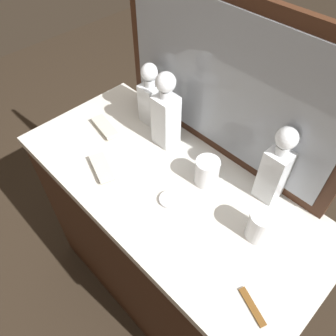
{
  "coord_description": "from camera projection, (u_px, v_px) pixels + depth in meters",
  "views": [
    {
      "loc": [
        0.53,
        -0.52,
        1.83
      ],
      "look_at": [
        0.0,
        0.0,
        0.99
      ],
      "focal_mm": 35.11,
      "sensor_mm": 36.0,
      "label": 1
    }
  ],
  "objects": [
    {
      "name": "crystal_tumbler_front",
      "position": [
        260.0,
        226.0,
        1.0
      ],
      "size": [
        0.08,
        0.08,
        0.11
      ],
      "color": "white",
      "rests_on": "dresser"
    },
    {
      "name": "dresser",
      "position": [
        168.0,
        244.0,
        1.52
      ],
      "size": [
        1.2,
        0.56,
        0.91
      ],
      "color": "#381E11",
      "rests_on": "ground_plane"
    },
    {
      "name": "silver_brush_center",
      "position": [
        102.0,
        168.0,
        1.21
      ],
      "size": [
        0.15,
        0.1,
        0.02
      ],
      "color": "#B7A88C",
      "rests_on": "dresser"
    },
    {
      "name": "crystal_decanter_far_right",
      "position": [
        166.0,
        116.0,
        1.23
      ],
      "size": [
        0.08,
        0.08,
        0.31
      ],
      "color": "white",
      "rests_on": "dresser"
    },
    {
      "name": "crystal_tumbler_left",
      "position": [
        207.0,
        172.0,
        1.15
      ],
      "size": [
        0.09,
        0.09,
        0.1
      ],
      "color": "white",
      "rests_on": "dresser"
    },
    {
      "name": "ground_plane",
      "position": [
        168.0,
        284.0,
        1.86
      ],
      "size": [
        6.0,
        6.0,
        0.0
      ],
      "primitive_type": "plane",
      "color": "#2D2319"
    },
    {
      "name": "silver_brush_rear",
      "position": [
        105.0,
        128.0,
        1.36
      ],
      "size": [
        0.16,
        0.08,
        0.02
      ],
      "color": "#B7A88C",
      "rests_on": "dresser"
    },
    {
      "name": "crystal_decanter_far_left",
      "position": [
        151.0,
        99.0,
        1.33
      ],
      "size": [
        0.08,
        0.08,
        0.27
      ],
      "color": "white",
      "rests_on": "dresser"
    },
    {
      "name": "crystal_decanter_left",
      "position": [
        275.0,
        171.0,
        1.06
      ],
      "size": [
        0.08,
        0.08,
        0.3
      ],
      "color": "white",
      "rests_on": "dresser"
    },
    {
      "name": "tortoiseshell_comb",
      "position": [
        252.0,
        307.0,
        0.89
      ],
      "size": [
        0.11,
        0.06,
        0.01
      ],
      "color": "brown",
      "rests_on": "dresser"
    },
    {
      "name": "dresser_mirror",
      "position": [
        225.0,
        84.0,
        1.08
      ],
      "size": [
        0.92,
        0.03,
        0.59
      ],
      "color": "#381E11",
      "rests_on": "dresser"
    },
    {
      "name": "porcelain_dish",
      "position": [
        170.0,
        200.0,
        1.12
      ],
      "size": [
        0.07,
        0.07,
        0.01
      ],
      "color": "silver",
      "rests_on": "dresser"
    }
  ]
}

